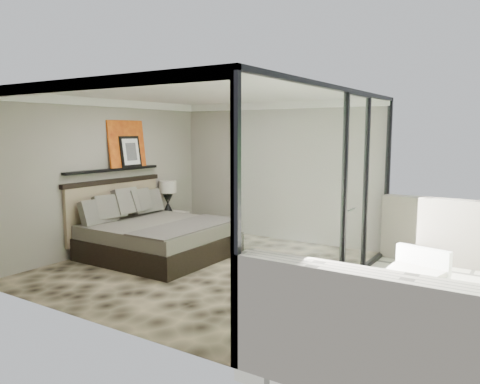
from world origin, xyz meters
The scene contains 13 objects.
floor centered at (0.00, 0.00, 0.00)m, with size 5.00×5.00×0.00m, color black.
ceiling centered at (0.00, 0.00, 2.79)m, with size 4.50×5.00×0.02m, color silver.
back_wall centered at (0.00, 2.49, 1.40)m, with size 4.50×0.02×2.80m, color gray.
left_wall centered at (-2.24, 0.00, 1.40)m, with size 0.02×5.00×2.80m, color gray.
glass_wall centered at (2.25, 0.00, 1.40)m, with size 0.08×5.00×2.80m, color white.
terrace_slab centered at (3.75, 0.00, -0.06)m, with size 3.00×5.00×0.12m, color #BCB8A1.
picture_ledge centered at (-2.18, 0.10, 1.50)m, with size 0.12×2.20×0.05m, color black.
bed centered at (-1.18, 0.10, 0.37)m, with size 2.28×2.21×1.26m.
nightstand centered at (-1.97, 1.46, 0.27)m, with size 0.54×0.54×0.54m, color black.
table_lamp centered at (-2.02, 1.42, 0.94)m, with size 0.36×0.36×0.66m.
abstract_canvas centered at (-2.19, 0.46, 1.97)m, with size 0.04×0.90×0.90m, color #A64E0E.
framed_print centered at (-2.14, 0.50, 1.82)m, with size 0.03×0.50×0.60m, color black.
lounger centered at (3.10, 0.16, 0.19)m, with size 1.08×1.66×0.60m.
Camera 1 is at (4.54, -5.95, 2.21)m, focal length 35.00 mm.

